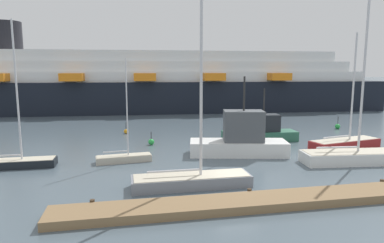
{
  "coord_description": "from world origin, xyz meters",
  "views": [
    {
      "loc": [
        -6.32,
        -18.78,
        6.76
      ],
      "look_at": [
        0.0,
        13.77,
        1.77
      ],
      "focal_mm": 31.73,
      "sensor_mm": 36.0,
      "label": 1
    }
  ],
  "objects": [
    {
      "name": "channel_buoy_0",
      "position": [
        -4.19,
        11.89,
        0.28
      ],
      "size": [
        0.55,
        0.55,
        1.23
      ],
      "color": "green",
      "rests_on": "ground_plane"
    },
    {
      "name": "sailboat_3",
      "position": [
        12.41,
        7.24,
        0.52
      ],
      "size": [
        6.89,
        3.11,
        9.94
      ],
      "rotation": [
        0.0,
        0.0,
        0.21
      ],
      "color": "maroon",
      "rests_on": "ground_plane"
    },
    {
      "name": "sailboat_2",
      "position": [
        -14.09,
        6.3,
        0.47
      ],
      "size": [
        5.37,
        1.45,
        10.17
      ],
      "rotation": [
        0.0,
        0.0,
        0.01
      ],
      "color": "black",
      "rests_on": "ground_plane"
    },
    {
      "name": "channel_buoy_1",
      "position": [
        -6.44,
        17.99,
        0.26
      ],
      "size": [
        0.5,
        0.5,
        1.26
      ],
      "color": "orange",
      "rests_on": "ground_plane"
    },
    {
      "name": "cruise_ship",
      "position": [
        -8.54,
        39.96,
        4.56
      ],
      "size": [
        91.26,
        18.4,
        14.42
      ],
      "rotation": [
        0.0,
        0.0,
        -0.06
      ],
      "color": "black",
      "rests_on": "ground_plane"
    },
    {
      "name": "ground_plane",
      "position": [
        0.0,
        0.0,
        0.0
      ],
      "size": [
        600.0,
        600.0,
        0.0
      ],
      "primitive_type": "plane",
      "color": "#4C5B66"
    },
    {
      "name": "dock_pier",
      "position": [
        0.0,
        -3.41,
        0.22
      ],
      "size": [
        20.26,
        2.18,
        0.52
      ],
      "color": "olive",
      "rests_on": "ground_plane"
    },
    {
      "name": "sailboat_1",
      "position": [
        -2.69,
        0.02,
        0.59
      ],
      "size": [
        6.99,
        1.8,
        12.68
      ],
      "rotation": [
        0.0,
        0.0,
        0.0
      ],
      "color": "gray",
      "rests_on": "ground_plane"
    },
    {
      "name": "fishing_boat_1",
      "position": [
        6.45,
        11.81,
        0.93
      ],
      "size": [
        7.29,
        2.49,
        5.08
      ],
      "rotation": [
        0.0,
        0.0,
        -0.06
      ],
      "color": "#2D6B51",
      "rests_on": "ground_plane"
    },
    {
      "name": "sailboat_4",
      "position": [
        -6.62,
        6.36,
        0.37
      ],
      "size": [
        4.14,
        1.49,
        7.66
      ],
      "rotation": [
        0.0,
        0.0,
        0.11
      ],
      "color": "#BCB29E",
      "rests_on": "ground_plane"
    },
    {
      "name": "sailboat_0",
      "position": [
        9.76,
        2.82,
        0.6
      ],
      "size": [
        7.24,
        2.77,
        12.13
      ],
      "rotation": [
        0.0,
        0.0,
        -0.1
      ],
      "color": "white",
      "rests_on": "ground_plane"
    },
    {
      "name": "channel_buoy_2",
      "position": [
        17.88,
        16.38,
        0.3
      ],
      "size": [
        0.59,
        0.59,
        1.5
      ],
      "color": "green",
      "rests_on": "ground_plane"
    },
    {
      "name": "fishing_boat_0",
      "position": [
        2.61,
        6.79,
        1.3
      ],
      "size": [
        8.11,
        4.1,
        6.32
      ],
      "rotation": [
        0.0,
        0.0,
        -0.2
      ],
      "color": "white",
      "rests_on": "ground_plane"
    }
  ]
}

